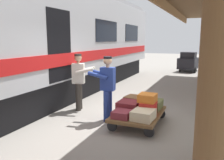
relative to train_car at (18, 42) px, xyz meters
name	(u,v)px	position (x,y,z in m)	size (l,w,h in m)	color
ground_plane	(131,122)	(-3.61, 0.00, -2.06)	(60.00, 60.00, 0.00)	gray
train_car	(18,42)	(0.00, 0.00, 0.00)	(3.02, 18.87, 4.00)	#B7BABF
luggage_cart	(138,114)	(-3.84, 0.07, -1.79)	(1.12, 1.70, 0.31)	brown
suitcase_cream_canvas	(143,115)	(-4.08, 0.54, -1.64)	(0.47, 0.54, 0.22)	beige
suitcase_brown_leather	(135,101)	(-3.59, -0.39, -1.60)	(0.48, 0.47, 0.28)	brown
suitcase_red_plastic	(148,108)	(-4.08, 0.07, -1.60)	(0.41, 0.48, 0.30)	#AD231E
suitcase_olive_duffel	(152,104)	(-4.08, -0.39, -1.63)	(0.45, 0.62, 0.22)	brown
suitcase_maroon_trunk	(129,106)	(-3.59, 0.07, -1.61)	(0.52, 0.62, 0.27)	maroon
suitcase_burgundy_valise	(123,113)	(-3.59, 0.54, -1.66)	(0.41, 0.57, 0.17)	maroon
suitcase_orange_carryall	(147,98)	(-4.06, 0.07, -1.35)	(0.41, 0.43, 0.20)	#CC6B23
porter_in_overalls	(107,86)	(-2.98, 0.10, -1.14)	(0.68, 0.45, 1.70)	navy
porter_by_door	(79,80)	(-1.82, -0.46, -1.14)	(0.73, 0.57, 1.70)	#332D28
baggage_tug	(188,62)	(-4.15, -10.72, -1.43)	(1.34, 1.84, 1.30)	black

